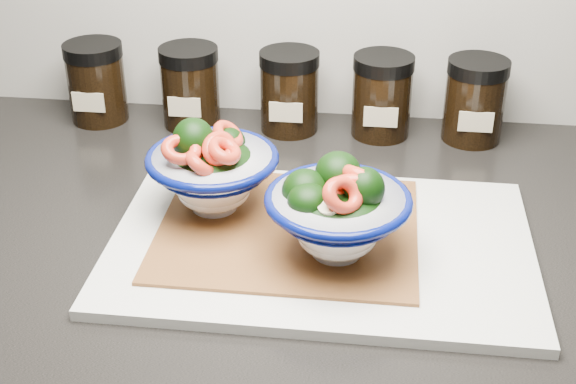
# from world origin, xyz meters

# --- Properties ---
(countertop) EXTENTS (3.50, 0.60, 0.04)m
(countertop) POSITION_xyz_m (0.00, 1.45, 0.88)
(countertop) COLOR black
(countertop) RESTS_ON cabinet
(cutting_board) EXTENTS (0.45, 0.30, 0.01)m
(cutting_board) POSITION_xyz_m (0.00, 1.39, 0.91)
(cutting_board) COLOR silver
(cutting_board) RESTS_ON countertop
(bamboo_mat) EXTENTS (0.28, 0.24, 0.00)m
(bamboo_mat) POSITION_xyz_m (-0.03, 1.41, 0.91)
(bamboo_mat) COLOR #9B602E
(bamboo_mat) RESTS_ON cutting_board
(bowl_left) EXTENTS (0.15, 0.15, 0.11)m
(bowl_left) POSITION_xyz_m (-0.12, 1.44, 0.96)
(bowl_left) COLOR white
(bowl_left) RESTS_ON bamboo_mat
(bowl_right) EXTENTS (0.15, 0.15, 0.11)m
(bowl_right) POSITION_xyz_m (0.02, 1.37, 0.96)
(bowl_right) COLOR white
(bowl_right) RESTS_ON bamboo_mat
(spice_jar_a) EXTENTS (0.08, 0.08, 0.11)m
(spice_jar_a) POSITION_xyz_m (-0.34, 1.69, 0.96)
(spice_jar_a) COLOR black
(spice_jar_a) RESTS_ON countertop
(spice_jar_b) EXTENTS (0.08, 0.08, 0.11)m
(spice_jar_b) POSITION_xyz_m (-0.21, 1.69, 0.96)
(spice_jar_b) COLOR black
(spice_jar_b) RESTS_ON countertop
(spice_jar_c) EXTENTS (0.08, 0.08, 0.11)m
(spice_jar_c) POSITION_xyz_m (-0.07, 1.69, 0.96)
(spice_jar_c) COLOR black
(spice_jar_c) RESTS_ON countertop
(spice_jar_d) EXTENTS (0.08, 0.08, 0.11)m
(spice_jar_d) POSITION_xyz_m (0.06, 1.69, 0.96)
(spice_jar_d) COLOR black
(spice_jar_d) RESTS_ON countertop
(spice_jar_e) EXTENTS (0.08, 0.08, 0.11)m
(spice_jar_e) POSITION_xyz_m (0.18, 1.69, 0.96)
(spice_jar_e) COLOR black
(spice_jar_e) RESTS_ON countertop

